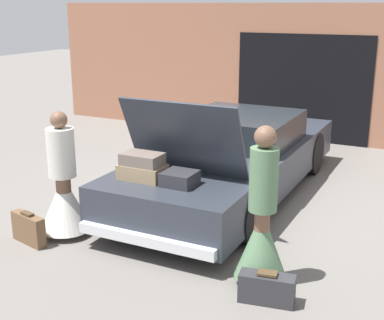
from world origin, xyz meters
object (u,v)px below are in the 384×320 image
Objects in this scene: person_right at (262,230)px; suitcase_beside_left_person at (29,229)px; person_left at (64,192)px; car at (233,159)px; suitcase_beside_right_person at (267,288)px.

person_right is 2.87m from suitcase_beside_left_person.
person_right is (2.59, -0.09, 0.05)m from person_left.
person_left is 0.60m from suitcase_beside_left_person.
suitcase_beside_left_person is (-2.82, -0.32, -0.42)m from person_right.
car is 2.66m from person_left.
car is at bearing 118.47° from suitcase_beside_right_person.
person_right reaches higher than suitcase_beside_right_person.
person_left is at bearing 100.68° from person_right.
suitcase_beside_left_person is 0.96× the size of suitcase_beside_right_person.
suitcase_beside_right_person is (1.48, -2.73, -0.40)m from car.
person_left is at bearing 60.97° from suitcase_beside_left_person.
suitcase_beside_left_person reaches higher than suitcase_beside_right_person.
suitcase_beside_right_person is (0.18, -0.31, -0.46)m from person_right.
person_right is 2.98× the size of suitcase_beside_right_person.
person_right is at bearing 6.48° from suitcase_beside_left_person.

